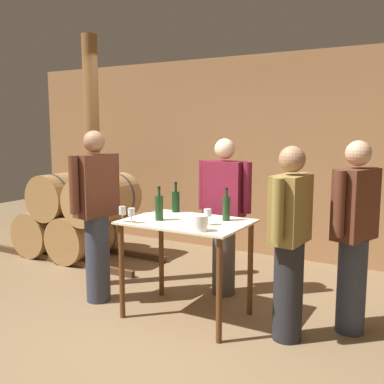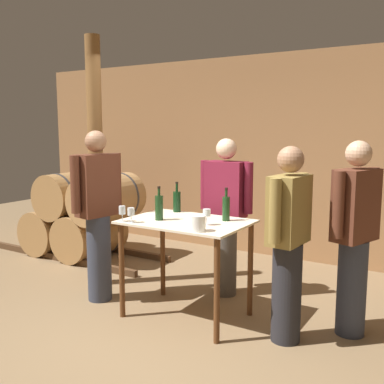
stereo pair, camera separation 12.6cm
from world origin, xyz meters
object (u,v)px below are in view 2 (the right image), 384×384
(wine_bottle_left, at_px, (159,207))
(wine_bottle_center, at_px, (226,208))
(wooden_post, at_px, (96,164))
(person_host, at_px, (354,235))
(ice_bucket, at_px, (198,223))
(wine_glass_near_right, at_px, (207,213))
(wine_glass_near_center, at_px, (131,212))
(person_visitor_with_scarf, at_px, (226,214))
(person_visitor_near_door, at_px, (288,241))
(person_visitor_bearded, at_px, (98,212))
(wine_glass_near_left, at_px, (122,211))
(wine_bottle_far_left, at_px, (177,201))

(wine_bottle_left, bearing_deg, wine_bottle_center, 28.58)
(wooden_post, xyz_separation_m, person_host, (2.69, 0.18, -0.49))
(ice_bucket, bearing_deg, person_host, 33.76)
(wine_glass_near_right, bearing_deg, wine_glass_near_center, -156.58)
(wine_glass_near_right, relative_size, ice_bucket, 1.09)
(wooden_post, height_order, person_visitor_with_scarf, wooden_post)
(wine_glass_near_center, xyz_separation_m, person_visitor_near_door, (1.32, 0.34, -0.16))
(wine_glass_near_center, bearing_deg, person_visitor_near_door, 14.50)
(person_visitor_near_door, bearing_deg, person_visitor_bearded, -176.24)
(wine_bottle_left, xyz_separation_m, ice_bucket, (0.53, -0.20, -0.06))
(person_visitor_with_scarf, bearing_deg, wine_glass_near_left, -117.13)
(wine_glass_near_left, relative_size, person_visitor_near_door, 0.09)
(wine_bottle_left, distance_m, ice_bucket, 0.57)
(wooden_post, distance_m, person_visitor_bearded, 0.66)
(wooden_post, bearing_deg, wine_bottle_far_left, 4.70)
(wine_glass_near_left, bearing_deg, wooden_post, 146.06)
(wine_bottle_left, relative_size, person_visitor_near_door, 0.19)
(person_host, bearing_deg, person_visitor_with_scarf, 168.53)
(wine_bottle_left, distance_m, wine_glass_near_left, 0.33)
(person_host, distance_m, person_visitor_near_door, 0.59)
(wine_glass_near_left, relative_size, wine_glass_near_center, 1.05)
(ice_bucket, bearing_deg, wine_bottle_left, 159.54)
(wine_bottle_left, distance_m, person_visitor_near_door, 1.20)
(wine_glass_near_center, distance_m, person_visitor_with_scarf, 1.11)
(wooden_post, relative_size, wine_glass_near_left, 19.18)
(wooden_post, height_order, wine_bottle_far_left, wooden_post)
(wine_bottle_far_left, distance_m, person_visitor_near_door, 1.31)
(wine_bottle_center, distance_m, person_visitor_near_door, 0.70)
(ice_bucket, relative_size, person_visitor_bearded, 0.08)
(ice_bucket, xyz_separation_m, person_visitor_bearded, (-1.28, 0.19, -0.06))
(wine_bottle_center, relative_size, ice_bucket, 2.34)
(ice_bucket, distance_m, person_visitor_bearded, 1.29)
(wine_glass_near_center, distance_m, ice_bucket, 0.68)
(wine_bottle_far_left, xyz_separation_m, wine_glass_near_right, (0.56, -0.38, -0.01))
(wooden_post, xyz_separation_m, wine_bottle_center, (1.62, -0.05, -0.33))
(person_visitor_with_scarf, bearing_deg, wine_bottle_left, -109.19)
(wooden_post, distance_m, person_visitor_with_scarf, 1.51)
(person_host, bearing_deg, wine_bottle_left, -162.12)
(wooden_post, height_order, person_visitor_bearded, wooden_post)
(wine_glass_near_center, distance_m, person_visitor_near_door, 1.38)
(person_visitor_with_scarf, distance_m, person_visitor_near_door, 1.13)
(wooden_post, xyz_separation_m, person_visitor_near_door, (2.26, -0.22, -0.51))
(ice_bucket, bearing_deg, wine_bottle_far_left, 134.89)
(wine_bottle_far_left, relative_size, wine_glass_near_right, 2.14)
(ice_bucket, distance_m, person_visitor_near_door, 0.73)
(wooden_post, bearing_deg, wine_glass_near_right, -10.87)
(wooden_post, distance_m, wine_glass_near_center, 1.15)
(person_host, xyz_separation_m, person_visitor_near_door, (-0.42, -0.40, -0.02))
(person_visitor_with_scarf, relative_size, person_visitor_bearded, 0.95)
(wine_bottle_left, height_order, ice_bucket, wine_bottle_left)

